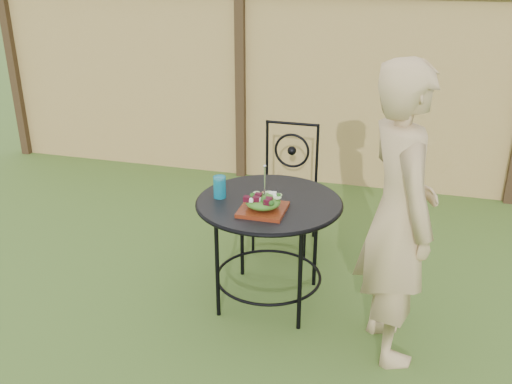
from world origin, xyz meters
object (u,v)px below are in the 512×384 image
Objects in this scene: patio_chair at (287,183)px; diner at (399,216)px; patio_table at (269,220)px; salad_plate at (263,210)px.

diner reaches higher than patio_chair.
patio_chair is at bearing 14.95° from diner.
salad_plate reaches higher than patio_table.
patio_table is at bearing 47.59° from diner.
diner is 0.80m from salad_plate.
patio_table is 0.97× the size of patio_chair.
diner reaches higher than salad_plate.
salad_plate is at bearing -85.55° from patio_chair.
patio_chair is at bearing 94.45° from salad_plate.
patio_table is 0.88m from diner.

